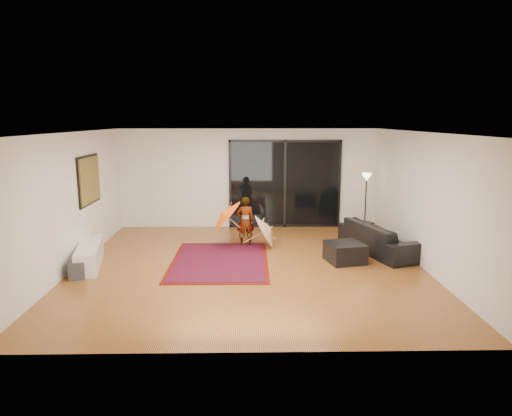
{
  "coord_description": "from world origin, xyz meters",
  "views": [
    {
      "loc": [
        -0.03,
        -8.9,
        2.95
      ],
      "look_at": [
        0.15,
        0.56,
        1.1
      ],
      "focal_mm": 32.0,
      "sensor_mm": 36.0,
      "label": 1
    }
  ],
  "objects_px": {
    "child": "(245,221)",
    "sofa": "(380,238)",
    "ottoman": "(345,252)",
    "media_console": "(90,255)"
  },
  "relations": [
    {
      "from": "sofa",
      "to": "child",
      "type": "xyz_separation_m",
      "value": [
        -3.03,
        0.62,
        0.25
      ]
    },
    {
      "from": "media_console",
      "to": "ottoman",
      "type": "xyz_separation_m",
      "value": [
        5.26,
        0.17,
        -0.02
      ]
    },
    {
      "from": "media_console",
      "to": "child",
      "type": "distance_m",
      "value": 3.52
    },
    {
      "from": "sofa",
      "to": "ottoman",
      "type": "height_order",
      "value": "sofa"
    },
    {
      "from": "ottoman",
      "to": "child",
      "type": "distance_m",
      "value": 2.51
    },
    {
      "from": "child",
      "to": "sofa",
      "type": "bearing_deg",
      "value": 162.51
    },
    {
      "from": "ottoman",
      "to": "child",
      "type": "height_order",
      "value": "child"
    },
    {
      "from": "sofa",
      "to": "child",
      "type": "height_order",
      "value": "child"
    },
    {
      "from": "media_console",
      "to": "ottoman",
      "type": "distance_m",
      "value": 5.27
    },
    {
      "from": "media_console",
      "to": "child",
      "type": "height_order",
      "value": "child"
    }
  ]
}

